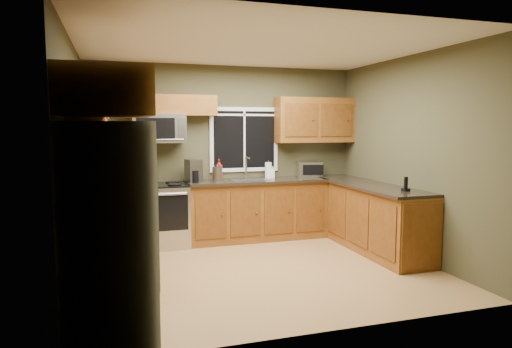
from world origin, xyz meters
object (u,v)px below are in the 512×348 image
coffee_maker (194,171)px  paper_towel_roll (268,170)px  refrigerator (110,230)px  toaster_oven (309,169)px  soap_bottle_a (219,169)px  range (162,215)px  kettle (217,173)px  microwave (159,128)px  cordless_phone (406,187)px  soap_bottle_b (272,172)px

coffee_maker → paper_towel_roll: bearing=7.1°
refrigerator → toaster_oven: size_ratio=4.00×
soap_bottle_a → refrigerator: bearing=-118.5°
range → kettle: kettle is taller
refrigerator → soap_bottle_a: refrigerator is taller
toaster_oven → kettle: bearing=-172.3°
range → coffee_maker: size_ratio=2.82×
microwave → cordless_phone: bearing=-33.4°
toaster_oven → kettle: kettle is taller
microwave → soap_bottle_b: 1.88m
paper_towel_roll → microwave: bearing=-179.7°
coffee_maker → cordless_phone: 2.99m
refrigerator → toaster_oven: bearing=43.3°
range → soap_bottle_b: bearing=3.5°
soap_bottle_b → cordless_phone: size_ratio=1.04×
toaster_oven → soap_bottle_a: bearing=179.6°
range → toaster_oven: bearing=3.5°
kettle → range: bearing=175.4°
kettle → cordless_phone: kettle is taller
refrigerator → kettle: (1.51, 2.70, 0.17)m
soap_bottle_b → cordless_phone: bearing=-58.7°
kettle → paper_towel_roll: (0.88, 0.21, -0.00)m
toaster_oven → soap_bottle_b: toaster_oven is taller
toaster_oven → range: bearing=-176.5°
range → cordless_phone: bearing=-31.4°
microwave → coffee_maker: bearing=-16.4°
soap_bottle_b → toaster_oven: bearing=3.4°
paper_towel_roll → kettle: bearing=-166.4°
refrigerator → coffee_maker: bearing=67.1°
range → microwave: microwave is taller
coffee_maker → paper_towel_roll: size_ratio=1.20×
kettle → cordless_phone: bearing=-39.5°
paper_towel_roll → soap_bottle_b: (0.05, -0.04, -0.03)m
refrigerator → soap_bottle_b: bearing=49.7°
refrigerator → range: refrigerator is taller
cordless_phone → range: bearing=148.6°
range → microwave: size_ratio=1.23×
microwave → refrigerator: bearing=-103.3°
refrigerator → toaster_oven: 4.26m
refrigerator → cordless_phone: 3.72m
toaster_oven → coffee_maker: coffee_maker is taller
toaster_oven → paper_towel_roll: paper_towel_roll is taller
coffee_maker → soap_bottle_a: 0.45m
refrigerator → toaster_oven: (3.10, 2.92, 0.16)m
kettle → soap_bottle_a: size_ratio=0.86×
refrigerator → cordless_phone: (3.58, 1.00, 0.09)m
soap_bottle_a → soap_bottle_b: size_ratio=1.68×
refrigerator → soap_bottle_b: refrigerator is taller
soap_bottle_a → paper_towel_roll: bearing=-0.9°
kettle → soap_bottle_a: (0.08, 0.22, 0.03)m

